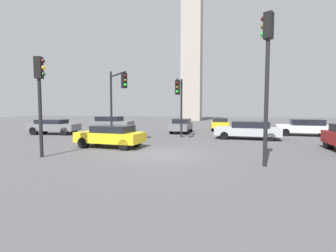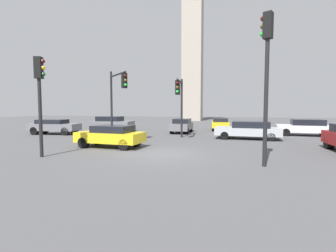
# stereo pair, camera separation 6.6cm
# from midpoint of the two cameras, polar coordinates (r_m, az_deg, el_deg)

# --- Properties ---
(ground_plane) EXTENTS (108.20, 108.20, 0.00)m
(ground_plane) POSITION_cam_midpoint_polar(r_m,az_deg,el_deg) (12.77, -1.23, -6.39)
(ground_plane) COLOR #4C4C4F
(traffic_light_0) EXTENTS (0.42, 2.66, 4.60)m
(traffic_light_0) POSITION_cam_midpoint_polar(r_m,az_deg,el_deg) (18.76, 2.78, 6.84)
(traffic_light_0) COLOR black
(traffic_light_0) RESTS_ON ground_plane
(traffic_light_1) EXTENTS (2.28, 2.27, 5.09)m
(traffic_light_1) POSITION_cam_midpoint_polar(r_m,az_deg,el_deg) (18.39, -11.34, 7.80)
(traffic_light_1) COLOR black
(traffic_light_1) RESTS_ON ground_plane
(traffic_light_2) EXTENTS (0.49, 0.43, 6.00)m
(traffic_light_2) POSITION_cam_midpoint_polar(r_m,az_deg,el_deg) (10.77, 21.71, 13.44)
(traffic_light_2) COLOR black
(traffic_light_2) RESTS_ON ground_plane
(traffic_light_3) EXTENTS (0.49, 0.40, 4.70)m
(traffic_light_3) POSITION_cam_midpoint_polar(r_m,az_deg,el_deg) (13.26, -27.06, 7.86)
(traffic_light_3) COLOR black
(traffic_light_3) RESTS_ON ground_plane
(car_0) EXTENTS (4.53, 2.21, 1.38)m
(car_0) POSITION_cam_midpoint_polar(r_m,az_deg,el_deg) (24.05, 28.87, -0.21)
(car_0) COLOR silver
(car_0) RESTS_ON ground_plane
(car_1) EXTENTS (4.80, 2.26, 1.33)m
(car_1) POSITION_cam_midpoint_polar(r_m,az_deg,el_deg) (19.77, 17.90, -0.80)
(car_1) COLOR #ADB2B7
(car_1) RESTS_ON ground_plane
(car_2) EXTENTS (4.26, 1.90, 1.48)m
(car_2) POSITION_cam_midpoint_polar(r_m,az_deg,el_deg) (26.03, -12.70, 0.61)
(car_2) COLOR slate
(car_2) RESTS_ON ground_plane
(car_3) EXTENTS (2.02, 4.19, 1.28)m
(car_3) POSITION_cam_midpoint_polar(r_m,az_deg,el_deg) (26.98, 11.86, 0.56)
(car_3) COLOR yellow
(car_3) RESTS_ON ground_plane
(car_4) EXTENTS (4.03, 2.08, 1.30)m
(car_4) POSITION_cam_midpoint_polar(r_m,az_deg,el_deg) (15.24, -12.76, -2.12)
(car_4) COLOR yellow
(car_4) RESTS_ON ground_plane
(car_5) EXTENTS (4.43, 2.25, 1.31)m
(car_5) POSITION_cam_midpoint_polar(r_m,az_deg,el_deg) (24.45, -24.44, -0.02)
(car_5) COLOR slate
(car_5) RESTS_ON ground_plane
(car_7) EXTENTS (1.76, 4.01, 1.32)m
(car_7) POSITION_cam_midpoint_polar(r_m,az_deg,el_deg) (23.81, 3.26, 0.17)
(car_7) COLOR slate
(car_7) RESTS_ON ground_plane
(skyline_tower) EXTENTS (3.57, 3.57, 25.00)m
(skyline_tower) POSITION_cam_midpoint_polar(r_m,az_deg,el_deg) (48.53, 5.66, 16.19)
(skyline_tower) COLOR #A89E8E
(skyline_tower) RESTS_ON ground_plane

